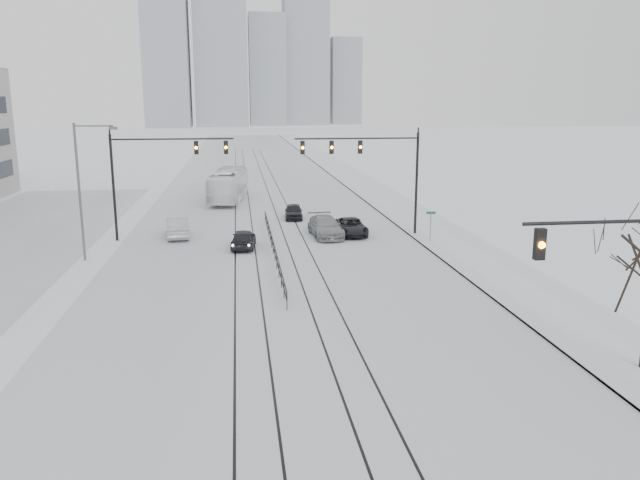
{
  "coord_description": "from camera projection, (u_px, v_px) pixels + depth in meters",
  "views": [
    {
      "loc": [
        -2.26,
        -11.85,
        10.26
      ],
      "look_at": [
        1.92,
        19.81,
        3.2
      ],
      "focal_mm": 35.0,
      "sensor_mm": 36.0,
      "label": 1
    }
  ],
  "objects": [
    {
      "name": "skyline",
      "position": [
        251.0,
        55.0,
        272.86
      ],
      "size": [
        96.0,
        48.0,
        72.0
      ],
      "color": "#90969F",
      "rests_on": "ground"
    },
    {
      "name": "street_sign",
      "position": [
        431.0,
        222.0,
        46.11
      ],
      "size": [
        0.7,
        0.06,
        2.4
      ],
      "color": "#595B60",
      "rests_on": "ground"
    },
    {
      "name": "box_truck",
      "position": [
        229.0,
        185.0,
        66.0
      ],
      "size": [
        4.26,
        12.15,
        3.31
      ],
      "primitive_type": "imported",
      "rotation": [
        0.0,
        0.0,
        3.02
      ],
      "color": "white",
      "rests_on": "ground"
    },
    {
      "name": "curb",
      "position": [
        352.0,
        191.0,
        73.45
      ],
      "size": [
        0.1,
        260.0,
        0.12
      ],
      "primitive_type": "cube",
      "color": "gray",
      "rests_on": "ground"
    },
    {
      "name": "sedan_sb_inner",
      "position": [
        243.0,
        239.0,
        44.67
      ],
      "size": [
        2.02,
        4.19,
        1.38
      ],
      "primitive_type": "imported",
      "rotation": [
        0.0,
        0.0,
        3.04
      ],
      "color": "black",
      "rests_on": "ground"
    },
    {
      "name": "sedan_nb_far",
      "position": [
        294.0,
        212.0,
        56.05
      ],
      "size": [
        1.81,
        3.94,
        1.31
      ],
      "primitive_type": "imported",
      "rotation": [
        0.0,
        0.0,
        -0.07
      ],
      "color": "black",
      "rests_on": "ground"
    },
    {
      "name": "street_light_west",
      "position": [
        83.0,
        182.0,
        40.33
      ],
      "size": [
        2.73,
        0.25,
        9.0
      ],
      "color": "#595B60",
      "rests_on": "ground"
    },
    {
      "name": "road",
      "position": [
        258.0,
        193.0,
        72.05
      ],
      "size": [
        22.0,
        260.0,
        0.02
      ],
      "primitive_type": "cube",
      "color": "silver",
      "rests_on": "ground"
    },
    {
      "name": "traffic_mast_nw",
      "position": [
        153.0,
        167.0,
        46.52
      ],
      "size": [
        9.1,
        0.37,
        8.0
      ],
      "color": "black",
      "rests_on": "ground"
    },
    {
      "name": "traffic_mast_ne",
      "position": [
        375.0,
        163.0,
        47.64
      ],
      "size": [
        9.6,
        0.37,
        8.0
      ],
      "color": "black",
      "rests_on": "ground"
    },
    {
      "name": "sedan_sb_outer",
      "position": [
        177.0,
        228.0,
        48.25
      ],
      "size": [
        2.2,
        4.87,
        1.55
      ],
      "primitive_type": "imported",
      "rotation": [
        0.0,
        0.0,
        3.26
      ],
      "color": "#B9BBC1",
      "rests_on": "ground"
    },
    {
      "name": "median_fence",
      "position": [
        273.0,
        247.0,
        42.9
      ],
      "size": [
        0.06,
        24.0,
        1.0
      ],
      "color": "black",
      "rests_on": "ground"
    },
    {
      "name": "sidewalk_east",
      "position": [
        372.0,
        190.0,
        73.76
      ],
      "size": [
        5.0,
        260.0,
        0.16
      ],
      "primitive_type": "cube",
      "color": "white",
      "rests_on": "ground"
    },
    {
      "name": "tram_rails",
      "position": [
        266.0,
        226.0,
        52.69
      ],
      "size": [
        5.3,
        180.0,
        0.01
      ],
      "color": "black",
      "rests_on": "ground"
    },
    {
      "name": "sedan_nb_front",
      "position": [
        351.0,
        227.0,
        49.13
      ],
      "size": [
        2.22,
        4.75,
        1.32
      ],
      "primitive_type": "imported",
      "rotation": [
        0.0,
        0.0,
        -0.01
      ],
      "color": "black",
      "rests_on": "ground"
    },
    {
      "name": "sedan_nb_right",
      "position": [
        325.0,
        227.0,
        48.54
      ],
      "size": [
        2.52,
        5.5,
        1.56
      ],
      "primitive_type": "imported",
      "rotation": [
        0.0,
        0.0,
        0.06
      ],
      "color": "gray",
      "rests_on": "ground"
    }
  ]
}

